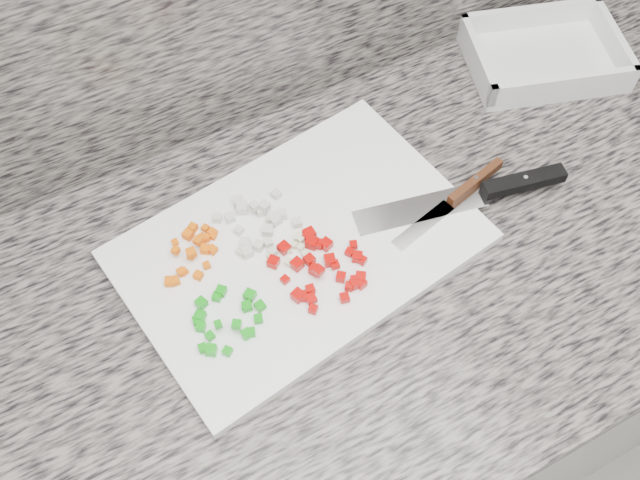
{
  "coord_description": "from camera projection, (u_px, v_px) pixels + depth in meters",
  "views": [
    {
      "loc": [
        -0.23,
        1.05,
        1.69
      ],
      "look_at": [
        -0.0,
        1.48,
        0.93
      ],
      "focal_mm": 40.0,
      "sensor_mm": 36.0,
      "label": 1
    }
  ],
  "objects": [
    {
      "name": "cabinet",
      "position": [
        331.0,
        401.0,
        1.31
      ],
      "size": [
        3.92,
        0.62,
        0.86
      ],
      "primitive_type": "cube",
      "color": "silver",
      "rests_on": "ground"
    },
    {
      "name": "cutting_board",
      "position": [
        299.0,
        246.0,
        0.93
      ],
      "size": [
        0.48,
        0.36,
        0.01
      ],
      "primitive_type": "cube",
      "rotation": [
        0.0,
        0.0,
        0.15
      ],
      "color": "white",
      "rests_on": "countertop"
    },
    {
      "name": "chef_knife",
      "position": [
        489.0,
        191.0,
        0.96
      ],
      "size": [
        0.3,
        0.09,
        0.02
      ],
      "rotation": [
        0.0,
        0.0,
        -0.21
      ],
      "color": "silver",
      "rests_on": "cutting_board"
    },
    {
      "name": "carrot_pile",
      "position": [
        194.0,
        251.0,
        0.91
      ],
      "size": [
        0.09,
        0.08,
        0.02
      ],
      "color": "#EB5F05",
      "rests_on": "cutting_board"
    },
    {
      "name": "green_pepper_pile",
      "position": [
        225.0,
        319.0,
        0.85
      ],
      "size": [
        0.1,
        0.09,
        0.02
      ],
      "color": "#0E9B0F",
      "rests_on": "cutting_board"
    },
    {
      "name": "garlic_pile",
      "position": [
        295.0,
        247.0,
        0.91
      ],
      "size": [
        0.06,
        0.04,
        0.01
      ],
      "color": "beige",
      "rests_on": "cutting_board"
    },
    {
      "name": "paring_knife",
      "position": [
        462.0,
        193.0,
        0.95
      ],
      "size": [
        0.2,
        0.06,
        0.02
      ],
      "rotation": [
        0.0,
        0.0,
        0.24
      ],
      "color": "silver",
      "rests_on": "cutting_board"
    },
    {
      "name": "red_pepper_pile",
      "position": [
        322.0,
        266.0,
        0.89
      ],
      "size": [
        0.12,
        0.12,
        0.02
      ],
      "color": "#B30502",
      "rests_on": "cutting_board"
    },
    {
      "name": "tray",
      "position": [
        544.0,
        57.0,
        1.1
      ],
      "size": [
        0.27,
        0.23,
        0.05
      ],
      "rotation": [
        0.0,
        0.0,
        -0.31
      ],
      "color": "silver",
      "rests_on": "countertop"
    },
    {
      "name": "countertop",
      "position": [
        335.0,
        282.0,
        0.93
      ],
      "size": [
        3.96,
        0.64,
        0.04
      ],
      "primitive_type": "cube",
      "color": "slate",
      "rests_on": "cabinet"
    },
    {
      "name": "onion_pile",
      "position": [
        258.0,
        224.0,
        0.93
      ],
      "size": [
        0.1,
        0.11,
        0.02
      ],
      "color": "beige",
      "rests_on": "cutting_board"
    }
  ]
}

